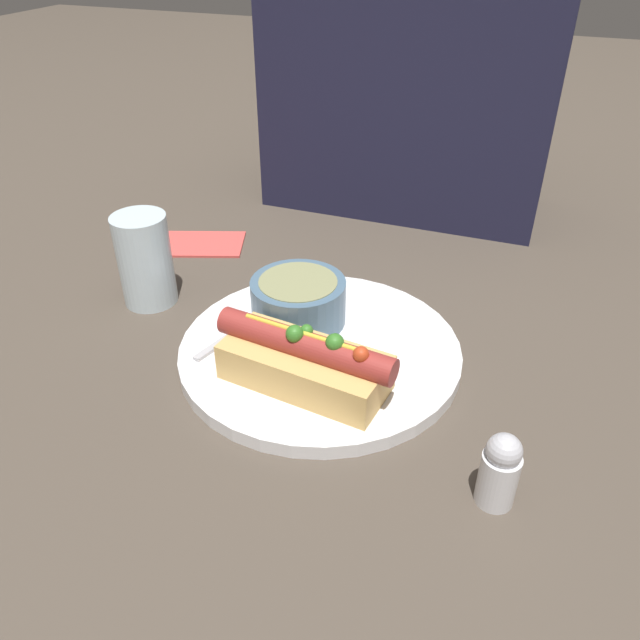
{
  "coord_description": "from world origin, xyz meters",
  "views": [
    {
      "loc": [
        0.18,
        -0.47,
        0.39
      ],
      "look_at": [
        0.0,
        0.0,
        0.05
      ],
      "focal_mm": 35.0,
      "sensor_mm": 36.0,
      "label": 1
    }
  ],
  "objects": [
    {
      "name": "ground_plane",
      "position": [
        0.0,
        0.0,
        0.0
      ],
      "size": [
        4.0,
        4.0,
        0.0
      ],
      "primitive_type": "plane",
      "color": "#4C4238"
    },
    {
      "name": "dinner_plate",
      "position": [
        0.0,
        0.0,
        0.01
      ],
      "size": [
        0.28,
        0.28,
        0.01
      ],
      "color": "white",
      "rests_on": "ground_plane"
    },
    {
      "name": "hot_dog",
      "position": [
        0.01,
        -0.06,
        0.04
      ],
      "size": [
        0.17,
        0.08,
        0.06
      ],
      "rotation": [
        0.0,
        0.0,
        -0.13
      ],
      "color": "#DBAD60",
      "rests_on": "dinner_plate"
    },
    {
      "name": "soup_bowl",
      "position": [
        -0.04,
        0.03,
        0.04
      ],
      "size": [
        0.1,
        0.1,
        0.05
      ],
      "color": "slate",
      "rests_on": "dinner_plate"
    },
    {
      "name": "spoon",
      "position": [
        -0.07,
        0.04,
        0.02
      ],
      "size": [
        0.06,
        0.15,
        0.01
      ],
      "rotation": [
        0.0,
        0.0,
        1.3
      ],
      "color": "#B7B7BC",
      "rests_on": "dinner_plate"
    },
    {
      "name": "drinking_glass",
      "position": [
        -0.22,
        0.03,
        0.05
      ],
      "size": [
        0.06,
        0.06,
        0.11
      ],
      "color": "silver",
      "rests_on": "ground_plane"
    },
    {
      "name": "napkin",
      "position": [
        -0.25,
        0.17,
        0.0
      ],
      "size": [
        0.15,
        0.11,
        0.01
      ],
      "rotation": [
        0.0,
        0.0,
        0.35
      ],
      "color": "#E04C47",
      "rests_on": "ground_plane"
    },
    {
      "name": "salt_shaker",
      "position": [
        0.19,
        -0.12,
        0.03
      ],
      "size": [
        0.03,
        0.03,
        0.07
      ],
      "color": "silver",
      "rests_on": "ground_plane"
    },
    {
      "name": "seated_diner",
      "position": [
        -0.02,
        0.41,
        0.21
      ],
      "size": [
        0.39,
        0.18,
        0.51
      ],
      "color": "#1E1E38",
      "rests_on": "ground_plane"
    }
  ]
}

